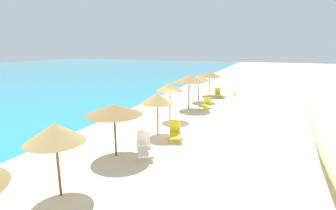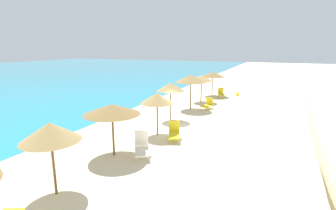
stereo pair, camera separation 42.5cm
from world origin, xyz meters
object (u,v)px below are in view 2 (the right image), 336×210
object	(u,v)px
beach_umbrella_3	(157,98)
lounge_chair_0	(221,93)
beach_umbrella_2	(112,109)
lounge_chair_1	(174,132)
beach_umbrella_1	(50,132)
beach_umbrella_5	(191,79)
lounge_chair_4	(142,146)
beach_ball	(238,94)
beach_umbrella_4	(171,87)
beach_umbrella_6	(202,78)
lounge_chair_2	(208,105)
beach_umbrella_7	(213,74)

from	to	relation	value
beach_umbrella_3	lounge_chair_0	size ratio (longest dim) A/B	1.57
beach_umbrella_2	lounge_chair_1	bearing A→B (deg)	-30.26
beach_umbrella_1	beach_umbrella_5	size ratio (longest dim) A/B	0.91
lounge_chair_4	beach_ball	size ratio (longest dim) A/B	3.80
beach_umbrella_4	beach_umbrella_6	size ratio (longest dim) A/B	1.05
beach_umbrella_5	lounge_chair_0	xyz separation A→B (m)	(6.41, -1.20, -2.20)
lounge_chair_1	lounge_chair_2	bearing A→B (deg)	-109.95
lounge_chair_0	beach_ball	world-z (taller)	lounge_chair_0
beach_umbrella_3	beach_umbrella_5	size ratio (longest dim) A/B	0.87
beach_umbrella_1	beach_umbrella_5	bearing A→B (deg)	-0.88
beach_umbrella_5	beach_ball	distance (m)	8.77
lounge_chair_0	lounge_chair_1	xyz separation A→B (m)	(-13.76, -0.33, 0.03)
beach_umbrella_3	beach_umbrella_4	distance (m)	3.30
beach_umbrella_3	beach_ball	xyz separation A→B (m)	(15.01, -2.33, -2.03)
beach_umbrella_1	beach_umbrella_6	bearing A→B (deg)	-0.54
lounge_chair_0	beach_umbrella_4	bearing A→B (deg)	63.12
lounge_chair_4	lounge_chair_0	bearing A→B (deg)	-121.75
beach_umbrella_7	lounge_chair_0	distance (m)	2.21
beach_umbrella_1	beach_umbrella_2	bearing A→B (deg)	1.62
beach_umbrella_6	lounge_chair_2	bearing A→B (deg)	-152.18
beach_umbrella_3	lounge_chair_2	bearing A→B (deg)	-7.22
beach_umbrella_6	beach_ball	xyz separation A→B (m)	(4.76, -2.69, -2.10)
lounge_chair_0	beach_umbrella_1	bearing A→B (deg)	67.15
beach_ball	beach_umbrella_7	bearing A→B (deg)	116.56
beach_umbrella_6	beach_umbrella_7	xyz separation A→B (m)	(3.51, -0.20, 0.01)
beach_umbrella_6	beach_umbrella_1	bearing A→B (deg)	179.46
beach_umbrella_4	beach_umbrella_6	bearing A→B (deg)	-1.37
beach_umbrella_2	beach_umbrella_6	distance (m)	13.78
lounge_chair_2	beach_umbrella_4	bearing A→B (deg)	82.12
beach_umbrella_1	beach_umbrella_3	world-z (taller)	beach_umbrella_1
beach_umbrella_1	lounge_chair_4	size ratio (longest dim) A/B	1.79
lounge_chair_1	lounge_chair_4	world-z (taller)	lounge_chair_4
beach_umbrella_1	lounge_chair_0	world-z (taller)	beach_umbrella_1
beach_umbrella_1	lounge_chair_1	xyz separation A→B (m)	(6.83, -1.75, -1.89)
beach_umbrella_4	lounge_chair_2	world-z (taller)	beach_umbrella_4
beach_umbrella_5	beach_umbrella_1	bearing A→B (deg)	179.12
beach_umbrella_5	lounge_chair_2	bearing A→B (deg)	-60.40
beach_umbrella_5	lounge_chair_0	distance (m)	6.88
beach_umbrella_7	lounge_chair_4	world-z (taller)	beach_umbrella_7
beach_umbrella_6	lounge_chair_4	xyz separation A→B (m)	(-13.32, -1.02, -1.81)
beach_umbrella_1	lounge_chair_1	bearing A→B (deg)	-14.35
beach_ball	beach_umbrella_6	bearing A→B (deg)	150.52
lounge_chair_2	beach_ball	world-z (taller)	lounge_chair_2
lounge_chair_0	beach_ball	xyz separation A→B (m)	(1.61, -1.44, -0.20)
beach_umbrella_2	beach_umbrella_1	bearing A→B (deg)	-178.38
beach_umbrella_5	beach_ball	size ratio (longest dim) A/B	7.47
beach_umbrella_3	lounge_chair_0	distance (m)	13.56
beach_umbrella_1	beach_umbrella_2	world-z (taller)	beach_umbrella_1
beach_umbrella_2	beach_umbrella_7	distance (m)	17.30
beach_umbrella_6	lounge_chair_2	distance (m)	3.44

